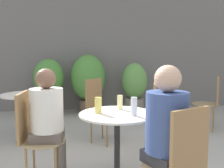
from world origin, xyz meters
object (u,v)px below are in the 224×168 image
(beer_glass_0, at_px, (134,106))
(potted_plant_2, at_px, (134,85))
(bistro_chair_1, at_px, (180,157))
(bistro_chair_2, at_px, (99,105))
(seated_person_0, at_px, (48,116))
(seated_person_1, at_px, (165,129))
(bistro_chair_0, at_px, (33,130))
(cafe_table_near, at_px, (117,128))
(bistro_chair_3, at_px, (212,98))
(beer_glass_2, at_px, (98,105))
(beer_glass_1, at_px, (120,102))
(bistro_chair_4, at_px, (162,113))
(potted_plant_0, at_px, (49,84))
(cafe_table_far, at_px, (28,104))
(potted_plant_1, at_px, (88,80))

(beer_glass_0, xyz_separation_m, potted_plant_2, (0.71, 3.25, -0.20))
(bistro_chair_1, xyz_separation_m, bistro_chair_2, (-0.44, 2.06, 0.00))
(seated_person_0, height_order, seated_person_1, seated_person_1)
(bistro_chair_0, height_order, bistro_chair_1, same)
(cafe_table_near, height_order, bistro_chair_3, bistro_chair_3)
(beer_glass_0, bearing_deg, potted_plant_2, 77.64)
(beer_glass_2, height_order, potted_plant_2, potted_plant_2)
(beer_glass_1, bearing_deg, beer_glass_2, -148.20)
(cafe_table_near, distance_m, bistro_chair_2, 1.30)
(bistro_chair_3, height_order, seated_person_1, seated_person_1)
(bistro_chair_1, xyz_separation_m, beer_glass_0, (-0.21, 0.64, 0.26))
(bistro_chair_4, distance_m, potted_plant_0, 3.00)
(beer_glass_0, distance_m, beer_glass_1, 0.32)
(cafe_table_far, bearing_deg, bistro_chair_2, -6.72)
(cafe_table_far, distance_m, seated_person_1, 2.49)
(potted_plant_0, xyz_separation_m, potted_plant_1, (0.84, 0.06, 0.07))
(seated_person_0, xyz_separation_m, beer_glass_1, (0.74, 0.12, 0.10))
(bistro_chair_2, height_order, potted_plant_1, potted_plant_1)
(seated_person_0, relative_size, seated_person_1, 0.95)
(seated_person_1, xyz_separation_m, beer_glass_2, (-0.48, 0.65, 0.07))
(cafe_table_near, bearing_deg, beer_glass_1, 72.49)
(bistro_chair_1, distance_m, seated_person_1, 0.24)
(beer_glass_1, bearing_deg, potted_plant_0, 109.78)
(potted_plant_2, bearing_deg, bistro_chair_1, -97.36)
(potted_plant_2, bearing_deg, beer_glass_1, -105.19)
(cafe_table_near, bearing_deg, beer_glass_2, 171.11)
(bistro_chair_3, relative_size, beer_glass_2, 5.82)
(bistro_chair_4, height_order, beer_glass_2, bistro_chair_4)
(bistro_chair_0, xyz_separation_m, bistro_chair_3, (2.73, 1.56, 0.00))
(bistro_chair_2, bearing_deg, seated_person_0, -165.00)
(seated_person_1, distance_m, beer_glass_1, 0.84)
(cafe_table_far, relative_size, beer_glass_2, 4.83)
(bistro_chair_1, bearing_deg, bistro_chair_3, -147.57)
(potted_plant_0, height_order, potted_plant_2, potted_plant_0)
(seated_person_1, bearing_deg, cafe_table_near, -90.00)
(beer_glass_2, bearing_deg, beer_glass_0, -24.52)
(beer_glass_2, bearing_deg, bistro_chair_4, 35.68)
(cafe_table_near, bearing_deg, seated_person_0, 174.90)
(beer_glass_2, xyz_separation_m, potted_plant_0, (-0.82, 3.10, -0.13))
(bistro_chair_2, distance_m, beer_glass_2, 1.29)
(bistro_chair_0, relative_size, potted_plant_1, 0.73)
(bistro_chair_1, xyz_separation_m, beer_glass_2, (-0.54, 0.79, 0.25))
(seated_person_0, bearing_deg, seated_person_1, -120.03)
(potted_plant_0, height_order, potted_plant_1, potted_plant_1)
(potted_plant_1, bearing_deg, bistro_chair_2, -87.48)
(beer_glass_1, bearing_deg, bistro_chair_2, 97.15)
(potted_plant_1, bearing_deg, bistro_chair_3, -37.06)
(bistro_chair_2, height_order, seated_person_1, seated_person_1)
(bistro_chair_4, xyz_separation_m, seated_person_1, (-0.39, -1.28, 0.18))
(bistro_chair_2, xyz_separation_m, seated_person_1, (0.37, -1.92, 0.18))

